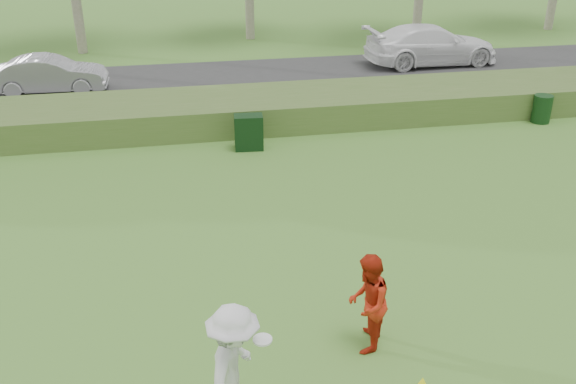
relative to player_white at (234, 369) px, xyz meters
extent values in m
plane|color=#3E7527|center=(1.67, 0.81, -1.01)|extent=(120.00, 120.00, 0.00)
cube|color=#426127|center=(1.67, 12.81, -0.56)|extent=(80.00, 3.00, 0.90)
cube|color=#2D2D2D|center=(1.67, 17.81, -0.98)|extent=(80.00, 6.00, 0.06)
imported|color=silver|center=(0.00, 0.00, 0.00)|extent=(1.15, 1.48, 2.02)
cylinder|color=white|center=(0.40, 0.00, 0.45)|extent=(0.27, 0.27, 0.03)
imported|color=#B3240F|center=(2.33, 1.32, -0.14)|extent=(0.96, 1.05, 1.75)
cone|color=#FFFD1A|center=(2.89, 0.16, -0.89)|extent=(0.21, 0.21, 0.23)
cube|color=black|center=(1.61, 10.56, -0.50)|extent=(0.86, 0.58, 1.03)
cylinder|color=black|center=(11.29, 11.10, -0.56)|extent=(0.67, 0.67, 0.90)
imported|color=#BCBBC0|center=(-4.83, 17.39, -0.28)|extent=(4.10, 1.52, 1.34)
imported|color=white|center=(10.52, 18.67, -0.13)|extent=(5.74, 2.50, 1.64)
camera|label=1|loc=(-0.57, -6.91, 6.04)|focal=40.00mm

